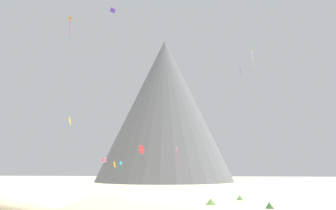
{
  "coord_description": "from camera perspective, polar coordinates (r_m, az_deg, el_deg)",
  "views": [
    {
      "loc": [
        7.85,
        -35.91,
        4.87
      ],
      "look_at": [
        -2.41,
        36.77,
        20.64
      ],
      "focal_mm": 32.36,
      "sensor_mm": 36.0,
      "label": 1
    }
  ],
  "objects": [
    {
      "name": "kite_pink_low",
      "position": [
        92.8,
        -12.0,
        -10.13
      ],
      "size": [
        1.5,
        1.4,
        1.66
      ],
      "rotation": [
        0.0,
        0.0,
        1.69
      ],
      "color": "pink"
    },
    {
      "name": "kite_yellow_mid",
      "position": [
        75.21,
        -18.08,
        -2.87
      ],
      "size": [
        1.5,
        2.35,
        2.19
      ],
      "rotation": [
        0.0,
        0.0,
        5.03
      ],
      "color": "yellow"
    },
    {
      "name": "bush_scatter_east",
      "position": [
        41.48,
        -23.08,
        -17.28
      ],
      "size": [
        1.47,
        1.47,
        0.95
      ],
      "primitive_type": "cone",
      "rotation": [
        0.0,
        0.0,
        2.7
      ],
      "color": "#477238",
      "rests_on": "ground_plane"
    },
    {
      "name": "dune_foreground_left",
      "position": [
        45.9,
        -23.05,
        -17.29
      ],
      "size": [
        27.82,
        22.51,
        3.84
      ],
      "primitive_type": "ellipsoid",
      "rotation": [
        0.0,
        0.0,
        2.57
      ],
      "color": "beige",
      "rests_on": "ground_plane"
    },
    {
      "name": "rock_massif",
      "position": [
        135.24,
        -0.39,
        -0.8
      ],
      "size": [
        73.15,
        73.15,
        64.41
      ],
      "color": "slate",
      "rests_on": "ground_plane"
    },
    {
      "name": "bush_ridge_crest",
      "position": [
        51.03,
        -22.8,
        -16.1
      ],
      "size": [
        2.77,
        2.77,
        1.06
      ],
      "primitive_type": "cone",
      "rotation": [
        0.0,
        0.0,
        3.57
      ],
      "color": "#477238",
      "rests_on": "ground_plane"
    },
    {
      "name": "kite_violet_high",
      "position": [
        97.87,
        13.46,
        6.42
      ],
      "size": [
        0.41,
        0.52,
        3.03
      ],
      "rotation": [
        0.0,
        0.0,
        3.96
      ],
      "color": "purple"
    },
    {
      "name": "bush_near_left",
      "position": [
        43.18,
        18.56,
        -17.45
      ],
      "size": [
        1.34,
        1.34,
        0.83
      ],
      "primitive_type": "cone",
      "rotation": [
        0.0,
        0.0,
        3.32
      ],
      "color": "#386633",
      "rests_on": "ground_plane"
    },
    {
      "name": "bush_far_left",
      "position": [
        45.63,
        8.08,
        -17.56
      ],
      "size": [
        1.96,
        1.96,
        0.91
      ],
      "primitive_type": "cone",
      "rotation": [
        0.0,
        0.0,
        4.96
      ],
      "color": "#668C4C",
      "rests_on": "ground_plane"
    },
    {
      "name": "bush_far_right",
      "position": [
        53.45,
        13.38,
        -16.59
      ],
      "size": [
        1.54,
        1.54,
        0.84
      ],
      "primitive_type": "cone",
      "rotation": [
        0.0,
        0.0,
        0.39
      ],
      "color": "#668C4C",
      "rests_on": "ground_plane"
    },
    {
      "name": "kite_red_low",
      "position": [
        81.42,
        -5.05,
        -8.38
      ],
      "size": [
        1.65,
        2.7,
        2.52
      ],
      "rotation": [
        0.0,
        0.0,
        4.37
      ],
      "color": "red"
    },
    {
      "name": "kite_lime_high",
      "position": [
        83.11,
        15.7,
        9.69
      ],
      "size": [
        0.68,
        0.94,
        5.47
      ],
      "rotation": [
        0.0,
        0.0,
        0.84
      ],
      "color": "#8CD133"
    },
    {
      "name": "kite_indigo_high",
      "position": [
        66.5,
        -10.37,
        17.14
      ],
      "size": [
        1.08,
        0.77,
        1.07
      ],
      "rotation": [
        0.0,
        0.0,
        3.05
      ],
      "color": "#5138B2"
    },
    {
      "name": "kite_gold_low",
      "position": [
        79.24,
        -10.03,
        -10.99
      ],
      "size": [
        0.7,
        0.74,
        1.45
      ],
      "rotation": [
        0.0,
        0.0,
        1.87
      ],
      "color": "gold"
    },
    {
      "name": "kite_orange_high",
      "position": [
        74.87,
        -17.97,
        14.61
      ],
      "size": [
        0.94,
        0.57,
        5.02
      ],
      "rotation": [
        0.0,
        0.0,
        5.37
      ],
      "color": "orange"
    },
    {
      "name": "kite_rainbow_low",
      "position": [
        91.75,
        1.65,
        -9.02
      ],
      "size": [
        0.71,
        0.77,
        5.83
      ],
      "rotation": [
        0.0,
        0.0,
        3.77
      ],
      "color": "#E5668C"
    },
    {
      "name": "kite_cyan_low",
      "position": [
        75.08,
        -8.89,
        -10.93
      ],
      "size": [
        0.35,
        1.06,
        2.47
      ],
      "rotation": [
        0.0,
        0.0,
        3.69
      ],
      "color": "#33BCDB"
    }
  ]
}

